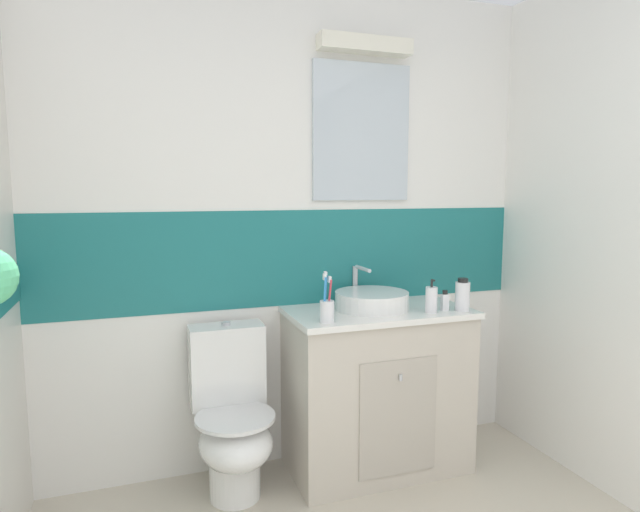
{
  "coord_description": "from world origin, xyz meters",
  "views": [
    {
      "loc": [
        -0.8,
        -0.26,
        1.45
      ],
      "look_at": [
        -0.01,
        2.0,
        1.16
      ],
      "focal_mm": 29.94,
      "sensor_mm": 36.0,
      "label": 1
    }
  ],
  "objects_px": {
    "soap_dispenser": "(431,300)",
    "toilet": "(232,418)",
    "toothbrush_cup": "(327,309)",
    "mouthwash_bottle": "(462,295)",
    "perfume_flask_small": "(445,301)",
    "sink_basin": "(371,299)"
  },
  "relations": [
    {
      "from": "sink_basin",
      "to": "toothbrush_cup",
      "type": "relative_size",
      "value": 1.79
    },
    {
      "from": "sink_basin",
      "to": "mouthwash_bottle",
      "type": "relative_size",
      "value": 2.55
    },
    {
      "from": "soap_dispenser",
      "to": "perfume_flask_small",
      "type": "height_order",
      "value": "soap_dispenser"
    },
    {
      "from": "mouthwash_bottle",
      "to": "perfume_flask_small",
      "type": "distance_m",
      "value": 0.09
    },
    {
      "from": "soap_dispenser",
      "to": "toilet",
      "type": "bearing_deg",
      "value": 170.5
    },
    {
      "from": "toothbrush_cup",
      "to": "mouthwash_bottle",
      "type": "xyz_separation_m",
      "value": [
        0.73,
        -0.0,
        0.01
      ]
    },
    {
      "from": "toothbrush_cup",
      "to": "perfume_flask_small",
      "type": "relative_size",
      "value": 2.24
    },
    {
      "from": "toothbrush_cup",
      "to": "soap_dispenser",
      "type": "xyz_separation_m",
      "value": [
        0.55,
        0.01,
        0.0
      ]
    },
    {
      "from": "sink_basin",
      "to": "toothbrush_cup",
      "type": "height_order",
      "value": "toothbrush_cup"
    },
    {
      "from": "sink_basin",
      "to": "toothbrush_cup",
      "type": "distance_m",
      "value": 0.36
    },
    {
      "from": "sink_basin",
      "to": "soap_dispenser",
      "type": "xyz_separation_m",
      "value": [
        0.24,
        -0.17,
        0.02
      ]
    },
    {
      "from": "toilet",
      "to": "mouthwash_bottle",
      "type": "distance_m",
      "value": 1.28
    },
    {
      "from": "toothbrush_cup",
      "to": "mouthwash_bottle",
      "type": "relative_size",
      "value": 1.42
    },
    {
      "from": "soap_dispenser",
      "to": "mouthwash_bottle",
      "type": "distance_m",
      "value": 0.17
    },
    {
      "from": "sink_basin",
      "to": "toilet",
      "type": "relative_size",
      "value": 0.52
    },
    {
      "from": "toilet",
      "to": "mouthwash_bottle",
      "type": "bearing_deg",
      "value": -8.59
    },
    {
      "from": "toilet",
      "to": "toothbrush_cup",
      "type": "xyz_separation_m",
      "value": [
        0.42,
        -0.17,
        0.54
      ]
    },
    {
      "from": "soap_dispenser",
      "to": "mouthwash_bottle",
      "type": "xyz_separation_m",
      "value": [
        0.17,
        -0.01,
        0.01
      ]
    },
    {
      "from": "sink_basin",
      "to": "toilet",
      "type": "height_order",
      "value": "sink_basin"
    },
    {
      "from": "soap_dispenser",
      "to": "perfume_flask_small",
      "type": "distance_m",
      "value": 0.09
    },
    {
      "from": "perfume_flask_small",
      "to": "sink_basin",
      "type": "bearing_deg",
      "value": 154.21
    },
    {
      "from": "toothbrush_cup",
      "to": "soap_dispenser",
      "type": "distance_m",
      "value": 0.55
    }
  ]
}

